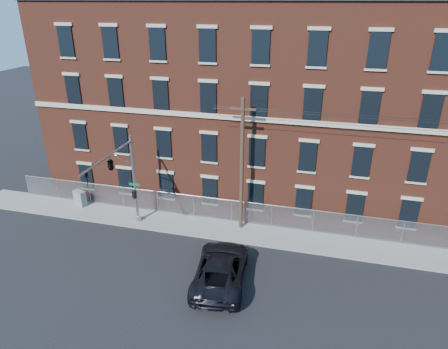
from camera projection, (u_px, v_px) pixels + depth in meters
The scene contains 8 objects.
ground at pixel (192, 267), 26.20m from camera, with size 140.00×140.00×0.00m, color black.
sidewalk at pixel (379, 251), 27.82m from camera, with size 65.00×3.00×0.12m, color gray.
mill_building at pixel (385, 106), 32.47m from camera, with size 55.30×14.32×16.30m.
chain_link_fence at pixel (380, 229), 28.57m from camera, with size 59.06×0.06×1.85m.
traffic_signal_mast at pixel (117, 170), 27.34m from camera, with size 0.90×6.75×7.00m.
utility_pole_near at pixel (242, 164), 28.54m from camera, with size 1.80×0.28×10.00m.
pickup_truck at pixel (221, 268), 24.66m from camera, with size 2.99×6.48×1.80m, color black.
utility_cabinet at pixel (80, 198), 33.56m from camera, with size 1.06×0.53×1.33m, color gray.
Camera 1 is at (7.45, -20.30, 16.13)m, focal length 32.13 mm.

